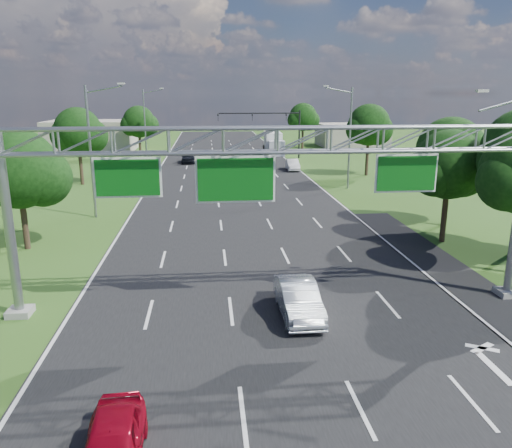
{
  "coord_description": "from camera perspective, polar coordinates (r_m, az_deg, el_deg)",
  "views": [
    {
      "loc": [
        -2.67,
        -9.0,
        9.39
      ],
      "look_at": [
        -0.48,
        13.46,
        3.47
      ],
      "focal_mm": 35.0,
      "sensor_mm": 36.0,
      "label": 1
    }
  ],
  "objects": [
    {
      "name": "ground",
      "position": [
        40.21,
        -1.6,
        1.18
      ],
      "size": [
        220.0,
        220.0,
        0.0
      ],
      "primitive_type": "plane",
      "color": "#305218",
      "rests_on": "ground"
    },
    {
      "name": "road",
      "position": [
        40.21,
        -1.6,
        1.18
      ],
      "size": [
        18.0,
        180.0,
        0.02
      ],
      "primitive_type": "cube",
      "color": "black",
      "rests_on": "ground"
    },
    {
      "name": "road_flare",
      "position": [
        27.98,
        22.35,
        -6.07
      ],
      "size": [
        3.0,
        30.0,
        0.02
      ],
      "primitive_type": "cube",
      "color": "black",
      "rests_on": "ground"
    },
    {
      "name": "sign_gantry",
      "position": [
        21.36,
        2.58,
        7.96
      ],
      "size": [
        23.5,
        1.0,
        9.56
      ],
      "color": "gray",
      "rests_on": "ground"
    },
    {
      "name": "traffic_signal",
      "position": [
        74.81,
        2.29,
        11.45
      ],
      "size": [
        12.21,
        0.24,
        7.0
      ],
      "color": "black",
      "rests_on": "ground"
    },
    {
      "name": "streetlight_l_near",
      "position": [
        40.13,
        -18.17,
        8.53
      ],
      "size": [
        2.97,
        0.22,
        10.16
      ],
      "color": "gray",
      "rests_on": "ground"
    },
    {
      "name": "streetlight_l_far",
      "position": [
        74.6,
        -12.45,
        11.43
      ],
      "size": [
        2.97,
        0.22,
        10.16
      ],
      "color": "gray",
      "rests_on": "ground"
    },
    {
      "name": "streetlight_r_mid",
      "position": [
        51.1,
        10.49,
        10.18
      ],
      "size": [
        2.97,
        0.22,
        10.16
      ],
      "color": "gray",
      "rests_on": "ground"
    },
    {
      "name": "tree_cluster_right",
      "position": [
        33.41,
        26.18,
        6.19
      ],
      "size": [
        9.91,
        14.6,
        8.68
      ],
      "color": "#2D2116",
      "rests_on": "ground"
    },
    {
      "name": "tree_verge_la",
      "position": [
        33.34,
        -25.34,
        5.3
      ],
      "size": [
        5.76,
        4.8,
        7.4
      ],
      "color": "#2D2116",
      "rests_on": "ground"
    },
    {
      "name": "tree_verge_lb",
      "position": [
        55.78,
        -19.59,
        9.78
      ],
      "size": [
        5.76,
        4.8,
        8.06
      ],
      "color": "#2D2116",
      "rests_on": "ground"
    },
    {
      "name": "tree_verge_lc",
      "position": [
        79.82,
        -13.19,
        11.15
      ],
      "size": [
        5.76,
        4.8,
        7.62
      ],
      "color": "#2D2116",
      "rests_on": "ground"
    },
    {
      "name": "tree_verge_rd",
      "position": [
        60.16,
        12.83,
        10.76
      ],
      "size": [
        5.76,
        4.8,
        8.28
      ],
      "color": "#2D2116",
      "rests_on": "ground"
    },
    {
      "name": "tree_verge_re",
      "position": [
        88.73,
        5.44,
        11.92
      ],
      "size": [
        5.76,
        4.8,
        7.84
      ],
      "color": "#2D2116",
      "rests_on": "ground"
    },
    {
      "name": "building_left",
      "position": [
        89.39,
        -18.3,
        9.55
      ],
      "size": [
        14.0,
        10.0,
        5.0
      ],
      "primitive_type": "cube",
      "color": "gray",
      "rests_on": "ground"
    },
    {
      "name": "building_right",
      "position": [
        95.12,
        10.9,
        9.98
      ],
      "size": [
        12.0,
        9.0,
        4.0
      ],
      "primitive_type": "cube",
      "color": "gray",
      "rests_on": "ground"
    },
    {
      "name": "red_coupe",
      "position": [
        14.47,
        -16.05,
        -23.05
      ],
      "size": [
        1.73,
        3.96,
        1.33
      ],
      "primitive_type": "imported",
      "rotation": [
        0.0,
        0.0,
        0.04
      ],
      "color": "maroon",
      "rests_on": "ground"
    },
    {
      "name": "silver_sedan",
      "position": [
        21.98,
        4.86,
        -8.52
      ],
      "size": [
        1.64,
        4.56,
        1.49
      ],
      "primitive_type": "imported",
      "rotation": [
        0.0,
        0.0,
        0.01
      ],
      "color": "silver",
      "rests_on": "ground"
    },
    {
      "name": "car_queue_b",
      "position": [
        72.66,
        -3.11,
        7.68
      ],
      "size": [
        2.33,
        4.13,
        1.09
      ],
      "primitive_type": "imported",
      "rotation": [
        0.0,
        0.0,
        0.14
      ],
      "color": "black",
      "rests_on": "ground"
    },
    {
      "name": "car_queue_c",
      "position": [
        70.77,
        -7.73,
        7.59
      ],
      "size": [
        1.92,
        4.7,
        1.6
      ],
      "primitive_type": "imported",
      "rotation": [
        0.0,
        0.0,
        0.01
      ],
      "color": "black",
      "rests_on": "ground"
    },
    {
      "name": "car_queue_d",
      "position": [
        63.47,
        4.2,
        6.77
      ],
      "size": [
        1.58,
        4.18,
        1.36
      ],
      "primitive_type": "imported",
      "rotation": [
        0.0,
        0.0,
        -0.03
      ],
      "color": "white",
      "rests_on": "ground"
    },
    {
      "name": "box_truck",
      "position": [
        81.37,
        2.02,
        9.19
      ],
      "size": [
        2.84,
        8.89,
        3.33
      ],
      "rotation": [
        0.0,
        0.0,
        -0.05
      ],
      "color": "white",
      "rests_on": "ground"
    }
  ]
}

